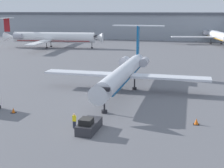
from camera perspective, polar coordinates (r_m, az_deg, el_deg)
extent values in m
plane|color=slate|center=(35.89, -4.60, -8.80)|extent=(600.00, 600.00, 0.00)
cube|color=#8C939E|center=(151.82, 11.22, 10.14)|extent=(180.00, 16.00, 11.31)
cube|color=#4C515B|center=(151.63, 11.33, 12.50)|extent=(180.00, 16.80, 1.20)
cylinder|color=silver|center=(52.30, 2.01, 1.98)|extent=(3.10, 25.35, 2.57)
cone|color=silver|center=(39.38, -2.22, -1.83)|extent=(2.61, 2.11, 2.57)
cube|color=black|center=(40.03, -1.89, -0.91)|extent=(2.20, 0.75, 0.44)
cone|color=silver|center=(65.90, 4.62, 4.31)|extent=(2.37, 2.88, 2.32)
cube|color=#0C5999|center=(52.47, 2.01, 1.08)|extent=(2.79, 22.82, 0.20)
cube|color=silver|center=(52.61, 10.66, 1.18)|extent=(13.13, 3.10, 0.36)
cube|color=silver|center=(55.73, -5.60, 2.02)|extent=(13.13, 3.10, 0.36)
cylinder|color=#ADADB7|center=(62.19, 5.94, 4.04)|extent=(1.72, 3.31, 1.65)
cylinder|color=#ADADB7|center=(62.89, 2.27, 4.20)|extent=(1.72, 3.31, 1.65)
cube|color=#0C5999|center=(65.93, 4.77, 8.02)|extent=(0.29, 2.20, 5.90)
cube|color=silver|center=(65.72, 4.82, 10.58)|extent=(10.66, 2.02, 0.20)
cylinder|color=black|center=(41.88, -1.41, -4.09)|extent=(0.24, 0.24, 1.91)
cylinder|color=black|center=(42.12, -1.40, -5.07)|extent=(0.80, 0.80, 0.40)
cylinder|color=black|center=(54.92, 0.70, 0.14)|extent=(0.24, 0.24, 1.91)
cylinder|color=black|center=(55.09, 0.70, -0.63)|extent=(0.80, 0.80, 0.40)
cylinder|color=black|center=(54.25, 4.14, -0.06)|extent=(0.24, 0.24, 1.91)
cylinder|color=black|center=(54.43, 4.13, -0.83)|extent=(0.80, 0.80, 0.40)
cube|color=#2D2D33|center=(36.08, -4.20, -7.71)|extent=(1.93, 4.21, 1.12)
cube|color=black|center=(34.95, -4.73, -6.84)|extent=(1.35, 1.52, 0.70)
cube|color=black|center=(37.93, -3.16, -6.90)|extent=(1.73, 0.30, 0.67)
cube|color=#232838|center=(37.06, -6.88, -7.40)|extent=(0.32, 0.20, 0.87)
cube|color=yellow|center=(36.79, -6.92, -6.26)|extent=(0.40, 0.24, 0.69)
sphere|color=tan|center=(36.64, -6.94, -5.56)|extent=(0.25, 0.25, 0.25)
cube|color=black|center=(44.30, -17.56, -5.02)|extent=(0.66, 0.66, 0.04)
cone|color=orange|center=(44.19, -17.59, -4.59)|extent=(0.47, 0.47, 0.66)
cube|color=black|center=(39.43, 15.15, -7.13)|extent=(0.72, 0.72, 0.04)
cone|color=orange|center=(39.29, 15.18, -6.59)|extent=(0.52, 0.52, 0.75)
cylinder|color=white|center=(117.60, -10.56, 8.40)|extent=(30.50, 7.62, 3.71)
cone|color=white|center=(113.47, -2.48, 8.43)|extent=(3.43, 4.07, 3.71)
cube|color=black|center=(113.64, -3.08, 8.76)|extent=(1.11, 3.22, 0.44)
cone|color=white|center=(124.09, -18.19, 8.21)|extent=(4.48, 3.84, 3.34)
cube|color=maroon|center=(117.71, -10.54, 7.81)|extent=(27.45, 6.86, 0.20)
cube|color=white|center=(128.34, -9.68, 8.46)|extent=(5.49, 18.08, 0.36)
cube|color=white|center=(108.09, -13.11, 7.41)|extent=(5.49, 18.08, 0.36)
cylinder|color=#ADADB7|center=(124.68, -15.79, 8.61)|extent=(3.24, 2.37, 2.00)
cylinder|color=#ADADB7|center=(119.67, -16.84, 8.36)|extent=(3.24, 2.37, 2.00)
cube|color=maroon|center=(124.19, -18.68, 10.20)|extent=(2.21, 0.52, 5.00)
cube|color=white|center=(124.10, -18.77, 11.35)|extent=(2.96, 9.16, 0.20)
cylinder|color=black|center=(114.22, -3.70, 7.02)|extent=(0.24, 0.24, 1.95)
cylinder|color=black|center=(114.31, -3.70, 6.64)|extent=(0.80, 0.80, 0.40)
cylinder|color=black|center=(116.29, -11.87, 6.88)|extent=(0.24, 0.24, 1.95)
cylinder|color=black|center=(116.38, -11.85, 6.50)|extent=(0.80, 0.80, 0.40)
cylinder|color=black|center=(120.82, -11.10, 7.15)|extent=(0.24, 0.24, 1.95)
cylinder|color=black|center=(120.90, -11.09, 6.78)|extent=(0.80, 0.80, 0.40)
cylinder|color=white|center=(133.10, 18.78, 8.41)|extent=(8.86, 26.20, 3.22)
cone|color=white|center=(147.39, 17.22, 8.93)|extent=(3.60, 4.09, 2.90)
cube|color=orange|center=(133.18, 18.74, 7.96)|extent=(7.97, 23.58, 0.20)
cube|color=white|center=(132.07, 14.40, 8.35)|extent=(16.99, 6.78, 0.36)
cylinder|color=#ADADB7|center=(144.28, 18.58, 8.91)|extent=(2.61, 3.36, 2.00)
cylinder|color=#ADADB7|center=(143.02, 16.62, 9.01)|extent=(2.61, 3.36, 2.00)
cube|color=orange|center=(147.85, 17.26, 10.54)|extent=(0.72, 2.20, 5.00)
cube|color=white|center=(147.78, 17.33, 11.50)|extent=(9.18, 3.73, 0.20)
cylinder|color=black|center=(134.60, 17.61, 7.41)|extent=(0.24, 0.24, 2.05)
cylinder|color=black|center=(134.68, 17.59, 7.06)|extent=(0.80, 0.80, 0.40)
cylinder|color=black|center=(135.72, 19.33, 7.33)|extent=(0.24, 0.24, 2.05)
cylinder|color=black|center=(135.80, 19.31, 6.98)|extent=(0.80, 0.80, 0.40)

